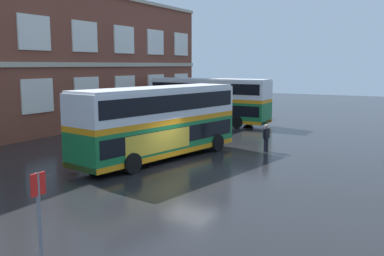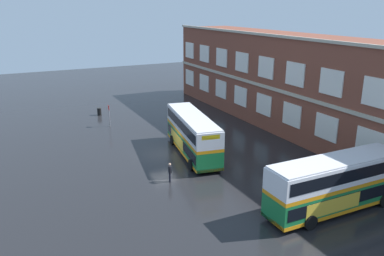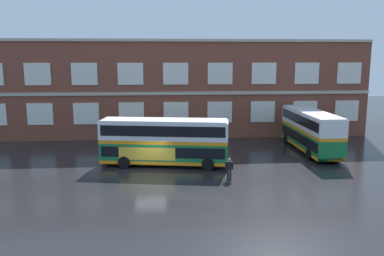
{
  "view_description": "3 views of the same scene",
  "coord_description": "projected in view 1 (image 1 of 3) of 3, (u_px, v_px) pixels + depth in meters",
  "views": [
    {
      "loc": [
        -18.93,
        -10.62,
        5.3
      ],
      "look_at": [
        4.2,
        2.21,
        1.42
      ],
      "focal_mm": 40.47,
      "sensor_mm": 36.0,
      "label": 1
    },
    {
      "loc": [
        34.09,
        -13.64,
        14.41
      ],
      "look_at": [
        2.84,
        1.79,
        3.37
      ],
      "focal_mm": 36.32,
      "sensor_mm": 36.0,
      "label": 2
    },
    {
      "loc": [
        0.87,
        -31.59,
        9.38
      ],
      "look_at": [
        3.5,
        1.56,
        3.49
      ],
      "focal_mm": 37.63,
      "sensor_mm": 36.0,
      "label": 3
    }
  ],
  "objects": [
    {
      "name": "bus_stand_flag",
      "position": [
        39.0,
        215.0,
        10.62
      ],
      "size": [
        0.44,
        0.1,
        2.7
      ],
      "color": "slate",
      "rests_on": "ground"
    },
    {
      "name": "double_decker_middle",
      "position": [
        209.0,
        100.0,
        38.97
      ],
      "size": [
        2.94,
        11.02,
        4.07
      ],
      "color": "#197038",
      "rests_on": "ground"
    },
    {
      "name": "double_decker_near",
      "position": [
        159.0,
        121.0,
        24.25
      ],
      "size": [
        11.28,
        4.4,
        4.07
      ],
      "color": "#197038",
      "rests_on": "ground"
    },
    {
      "name": "waiting_passenger",
      "position": [
        266.0,
        137.0,
        26.47
      ],
      "size": [
        0.63,
        0.35,
        1.7
      ],
      "color": "black",
      "rests_on": "ground"
    },
    {
      "name": "ground_plane",
      "position": [
        158.0,
        164.0,
        23.2
      ],
      "size": [
        120.0,
        120.0,
        0.0
      ],
      "primitive_type": "plane",
      "color": "black"
    }
  ]
}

